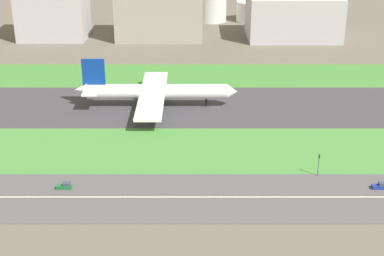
# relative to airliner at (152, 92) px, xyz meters

# --- Properties ---
(ground_plane) EXTENTS (800.00, 800.00, 0.00)m
(ground_plane) POSITION_rel_airliner_xyz_m (25.16, -0.00, -6.23)
(ground_plane) COLOR #5B564C
(runway) EXTENTS (280.00, 46.00, 0.10)m
(runway) POSITION_rel_airliner_xyz_m (25.16, -0.00, -6.18)
(runway) COLOR #38383D
(runway) RESTS_ON ground_plane
(grass_median_north) EXTENTS (280.00, 36.00, 0.10)m
(grass_median_north) POSITION_rel_airliner_xyz_m (25.16, 41.00, -6.18)
(grass_median_north) COLOR #3D7A33
(grass_median_north) RESTS_ON ground_plane
(grass_median_south) EXTENTS (280.00, 36.00, 0.10)m
(grass_median_south) POSITION_rel_airliner_xyz_m (25.16, -41.00, -6.18)
(grass_median_south) COLOR #427F38
(grass_median_south) RESTS_ON ground_plane
(highway) EXTENTS (280.00, 28.00, 0.10)m
(highway) POSITION_rel_airliner_xyz_m (25.16, -73.00, -6.18)
(highway) COLOR #4C4C4F
(highway) RESTS_ON ground_plane
(highway_centerline) EXTENTS (266.00, 0.50, 0.01)m
(highway_centerline) POSITION_rel_airliner_xyz_m (25.16, -73.00, -6.13)
(highway_centerline) COLOR silver
(highway_centerline) RESTS_ON highway
(airliner) EXTENTS (65.00, 56.00, 19.70)m
(airliner) POSITION_rel_airliner_xyz_m (0.00, 0.00, 0.00)
(airliner) COLOR white
(airliner) RESTS_ON runway
(car_0) EXTENTS (4.40, 1.80, 2.00)m
(car_0) POSITION_rel_airliner_xyz_m (-21.77, -68.00, -5.31)
(car_0) COLOR #19662D
(car_0) RESTS_ON highway
(car_3) EXTENTS (4.40, 1.80, 2.00)m
(car_3) POSITION_rel_airliner_xyz_m (70.73, -68.00, -5.31)
(car_3) COLOR navy
(car_3) RESTS_ON highway
(traffic_light) EXTENTS (0.36, 0.50, 7.20)m
(traffic_light) POSITION_rel_airliner_xyz_m (54.01, -60.01, -1.94)
(traffic_light) COLOR #4C4C51
(traffic_light) RESTS_ON highway
(terminal_building) EXTENTS (38.21, 29.50, 34.58)m
(terminal_building) POSITION_rel_airliner_xyz_m (-64.84, 114.00, 11.06)
(terminal_building) COLOR #B2B2B7
(terminal_building) RESTS_ON ground_plane
(hangar_building) EXTENTS (49.40, 31.03, 30.34)m
(hangar_building) POSITION_rel_airliner_xyz_m (-3.33, 114.00, 8.94)
(hangar_building) COLOR #9E998E
(hangar_building) RESTS_ON ground_plane
(office_tower) EXTENTS (52.33, 36.81, 24.64)m
(office_tower) POSITION_rel_airliner_xyz_m (74.18, 114.00, 6.09)
(office_tower) COLOR #B2B2B7
(office_tower) RESTS_ON ground_plane
(fuel_tank_west) EXTENTS (19.98, 19.98, 16.00)m
(fuel_tank_west) POSITION_rel_airliner_xyz_m (28.07, 159.00, 1.77)
(fuel_tank_west) COLOR silver
(fuel_tank_west) RESTS_ON ground_plane
(fuel_tank_centre) EXTENTS (21.92, 21.92, 12.84)m
(fuel_tank_centre) POSITION_rel_airliner_xyz_m (55.70, 159.00, 0.19)
(fuel_tank_centre) COLOR silver
(fuel_tank_centre) RESTS_ON ground_plane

